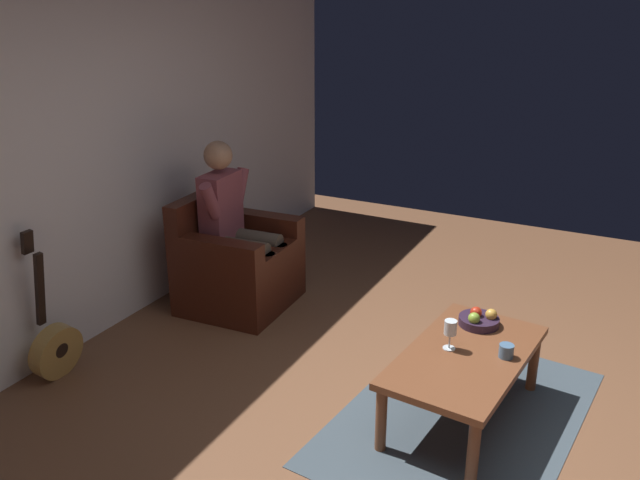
% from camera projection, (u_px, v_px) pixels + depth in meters
% --- Properties ---
extents(ground_plane, '(7.56, 7.56, 0.00)m').
position_uv_depth(ground_plane, '(465.00, 443.00, 3.58)').
color(ground_plane, brown).
extents(wall_back, '(6.70, 0.06, 2.54)m').
position_uv_depth(wall_back, '(71.00, 159.00, 4.27)').
color(wall_back, silver).
rests_on(wall_back, ground).
extents(rug, '(1.92, 1.38, 0.01)m').
position_uv_depth(rug, '(460.00, 416.00, 3.80)').
color(rug, '#3E4B54').
rests_on(rug, ground).
extents(armchair, '(0.83, 0.78, 0.86)m').
position_uv_depth(armchair, '(236.00, 265.00, 5.07)').
color(armchair, '#3D190F').
rests_on(armchair, ground).
extents(person_seated, '(0.61, 0.61, 1.27)m').
position_uv_depth(person_seated, '(236.00, 221.00, 4.94)').
color(person_seated, brown).
rests_on(person_seated, ground).
extents(coffee_table, '(1.16, 0.71, 0.42)m').
position_uv_depth(coffee_table, '(465.00, 362.00, 3.67)').
color(coffee_table, brown).
rests_on(coffee_table, ground).
extents(guitar, '(0.35, 0.20, 0.96)m').
position_uv_depth(guitar, '(55.00, 346.00, 4.13)').
color(guitar, '#AE8440').
rests_on(guitar, ground).
extents(wine_glass_near, '(0.07, 0.07, 0.17)m').
position_uv_depth(wine_glass_near, '(450.00, 330.00, 3.66)').
color(wine_glass_near, silver).
rests_on(wine_glass_near, coffee_table).
extents(fruit_bowl, '(0.24, 0.24, 0.11)m').
position_uv_depth(fruit_bowl, '(479.00, 319.00, 3.95)').
color(fruit_bowl, '#2C1D32').
rests_on(fruit_bowl, coffee_table).
extents(candle_jar, '(0.08, 0.08, 0.08)m').
position_uv_depth(candle_jar, '(506.00, 351.00, 3.60)').
color(candle_jar, '#4A6B8D').
rests_on(candle_jar, coffee_table).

